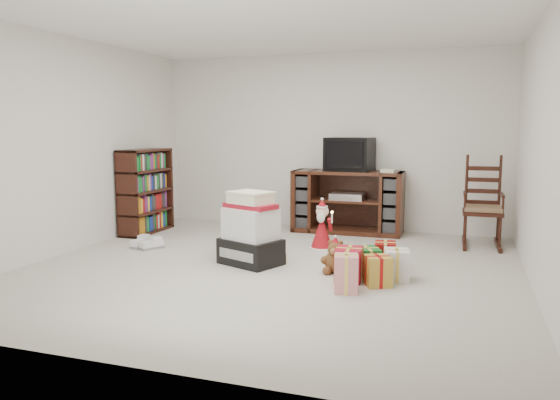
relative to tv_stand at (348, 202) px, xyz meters
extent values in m
cube|color=beige|center=(-0.35, -2.20, -0.44)|extent=(5.00, 5.00, 0.01)
cube|color=white|center=(-0.35, -2.20, 2.07)|extent=(5.00, 5.00, 0.01)
cube|color=white|center=(-0.35, 0.30, 0.82)|extent=(5.00, 0.01, 2.50)
cube|color=white|center=(-0.35, -4.70, 0.82)|extent=(5.00, 0.01, 2.50)
cube|color=white|center=(-2.85, -2.20, 0.82)|extent=(0.01, 5.00, 2.50)
cube|color=white|center=(2.15, -2.20, 0.82)|extent=(0.01, 5.00, 2.50)
cube|color=#402012|center=(0.00, 0.00, 0.00)|extent=(1.51, 0.56, 0.86)
cube|color=silver|center=(0.00, -0.03, 0.08)|extent=(0.46, 0.33, 0.09)
cube|color=#36170E|center=(-2.66, -0.90, 0.15)|extent=(0.32, 0.95, 1.16)
cube|color=#36170E|center=(1.75, -0.34, -0.01)|extent=(0.47, 0.46, 0.04)
cube|color=#91714F|center=(1.75, -0.34, 0.04)|extent=(0.44, 0.42, 0.05)
cube|color=#36170E|center=(1.75, -0.14, 0.37)|extent=(0.39, 0.06, 0.71)
cube|color=#36170E|center=(1.75, -0.34, -0.40)|extent=(0.48, 0.78, 0.05)
cube|color=black|center=(-0.61, -2.10, -0.29)|extent=(0.73, 0.64, 0.27)
cube|color=silver|center=(-0.61, -2.10, 0.01)|extent=(0.62, 0.56, 0.33)
cube|color=maroon|center=(-0.61, -2.10, 0.20)|extent=(0.62, 0.48, 0.05)
cube|color=#F2ECC6|center=(-0.61, -2.10, 0.28)|extent=(0.50, 0.45, 0.11)
cube|color=maroon|center=(-0.86, -1.72, -0.21)|extent=(0.38, 0.28, 0.45)
cube|color=black|center=(-0.86, -1.64, 0.07)|extent=(0.18, 0.09, 0.03)
ellipsoid|color=brown|center=(0.33, -2.16, -0.32)|extent=(0.22, 0.19, 0.23)
sphere|color=brown|center=(0.33, -2.18, -0.18)|extent=(0.15, 0.15, 0.15)
cone|color=maroon|center=(-0.06, -1.21, -0.23)|extent=(0.29, 0.29, 0.41)
sphere|color=beige|center=(-0.06, -1.21, 0.03)|extent=(0.14, 0.14, 0.14)
cone|color=maroon|center=(-0.06, -1.21, 0.13)|extent=(0.12, 0.12, 0.10)
cylinder|color=silver|center=(0.09, -1.32, -0.01)|extent=(0.02, 0.02, 0.12)
cone|color=maroon|center=(-1.00, -1.50, -0.22)|extent=(0.30, 0.30, 0.43)
sphere|color=beige|center=(-1.00, -1.50, 0.05)|extent=(0.15, 0.15, 0.15)
cone|color=maroon|center=(-1.00, -1.50, 0.16)|extent=(0.13, 0.13, 0.11)
cylinder|color=silver|center=(-0.85, -1.62, 0.01)|extent=(0.02, 0.02, 0.13)
cube|color=white|center=(-2.19, -1.79, -0.38)|extent=(0.14, 0.29, 0.10)
cube|color=white|center=(-2.01, -1.79, -0.38)|extent=(0.24, 0.31, 0.10)
cube|color=maroon|center=(0.49, -2.34, -0.30)|extent=(0.27, 0.27, 0.27)
cube|color=#1C7128|center=(0.70, -2.08, -0.30)|extent=(0.27, 0.27, 0.27)
cube|color=gold|center=(0.75, -2.49, -0.30)|extent=(0.27, 0.27, 0.27)
cube|color=silver|center=(0.44, -2.69, -0.30)|extent=(0.27, 0.27, 0.27)
cube|color=silver|center=(0.95, -2.29, -0.30)|extent=(0.27, 0.27, 0.27)
cube|color=maroon|center=(0.90, -1.88, -0.30)|extent=(0.27, 0.27, 0.27)
cube|color=black|center=(0.01, 0.04, 0.66)|extent=(0.67, 0.51, 0.46)
cube|color=black|center=(0.01, -0.18, 0.66)|extent=(0.53, 0.08, 0.37)
camera|label=1|loc=(1.53, -7.41, 1.02)|focal=35.00mm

